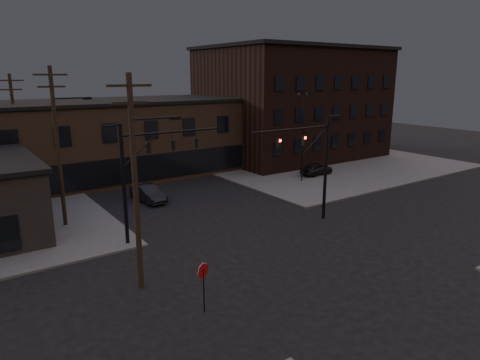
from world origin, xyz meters
name	(u,v)px	position (x,y,z in m)	size (l,w,h in m)	color
ground	(301,257)	(0.00, 0.00, 0.00)	(140.00, 140.00, 0.00)	black
sidewalk_ne	(311,160)	(22.00, 22.00, 0.07)	(30.00, 30.00, 0.15)	#474744
building_row	(130,138)	(0.00, 28.00, 4.00)	(40.00, 12.00, 8.00)	brown
building_right	(292,105)	(22.00, 26.00, 7.00)	(22.00, 16.00, 14.00)	black
traffic_signal_near	(315,158)	(5.36, 4.50, 4.93)	(7.12, 0.24, 8.00)	black
traffic_signal_far	(142,168)	(-6.72, 8.00, 5.01)	(7.12, 0.24, 8.00)	black
stop_sign	(203,276)	(-8.00, -1.99, 1.84)	(0.72, 0.33, 2.48)	black
utility_pole_near	(136,179)	(-9.43, 2.00, 5.87)	(3.70, 0.28, 11.00)	black
utility_pole_mid	(58,144)	(-10.44, 14.00, 6.13)	(3.70, 0.28, 11.50)	black
utility_pole_far	(16,132)	(-11.50, 26.00, 5.78)	(2.20, 0.28, 11.00)	black
lot_light_a	(303,129)	(13.00, 14.00, 5.51)	(1.50, 0.28, 9.14)	black
lot_light_b	(312,122)	(19.00, 19.00, 5.51)	(1.50, 0.28, 9.14)	black
parked_car_lot_a	(317,169)	(16.23, 15.12, 0.84)	(1.63, 4.06, 1.38)	black
parked_car_lot_b	(277,165)	(13.86, 19.16, 0.83)	(1.91, 4.71, 1.37)	silver
car_crossing	(148,193)	(-2.91, 16.59, 0.73)	(1.55, 4.44, 1.46)	black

